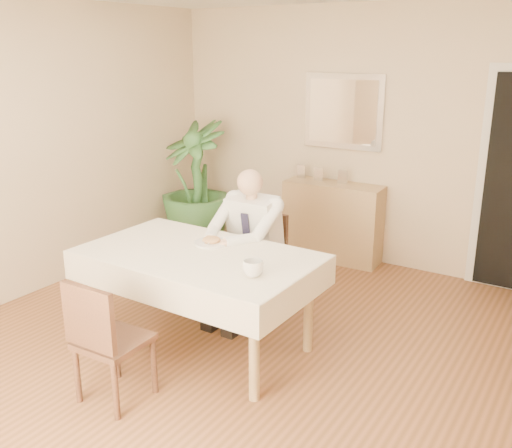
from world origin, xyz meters
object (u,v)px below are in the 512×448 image
Objects in this scene: chair_near at (104,337)px; potted_palm at (195,184)px; sideboard at (332,221)px; coffee_mug at (253,268)px; chair_far at (262,255)px; dining_table at (199,263)px; seated_man at (244,239)px.

chair_near is 0.59× the size of potted_palm.
coffee_mug is at bearing -79.48° from sideboard.
chair_near is at bearing -89.12° from chair_far.
potted_palm is (-2.06, 2.00, -0.10)m from coffee_mug.
dining_table is 1.22× the size of potted_palm.
dining_table is 12.66× the size of coffee_mug.
chair_far is 1.38m from sideboard.
potted_palm is (-1.44, 2.73, 0.24)m from chair_near.
chair_near reaches higher than dining_table.
potted_palm is (-1.48, 1.84, 0.04)m from dining_table.
potted_palm is (-1.51, -0.41, 0.29)m from sideboard.
chair_far is 1.77m from chair_near.
dining_table is at bearing -51.09° from potted_palm.
sideboard is at bearing 86.93° from chair_near.
sideboard is (-0.55, 2.41, -0.39)m from coffee_mug.
coffee_mug is 2.87m from potted_palm.
chair_near is 3.10m from potted_palm.
potted_palm is at bearing -167.00° from sideboard.
potted_palm reaches higher than chair_far.
potted_palm reaches higher than coffee_mug.
sideboard is 1.59m from potted_palm.
coffee_mug is 0.13× the size of sideboard.
sideboard is (0.03, 2.25, -0.25)m from dining_table.
seated_man reaches higher than coffee_mug.
chair_far is 1.23m from coffee_mug.
chair_near is 3.15m from sideboard.
seated_man is 1.20× the size of sideboard.
chair_near is 1.51m from seated_man.
dining_table is at bearing -90.00° from seated_man.
potted_palm is (-1.48, 0.96, 0.25)m from chair_far.
chair_far is 6.03× the size of coffee_mug.
chair_near is at bearing -91.68° from seated_man.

